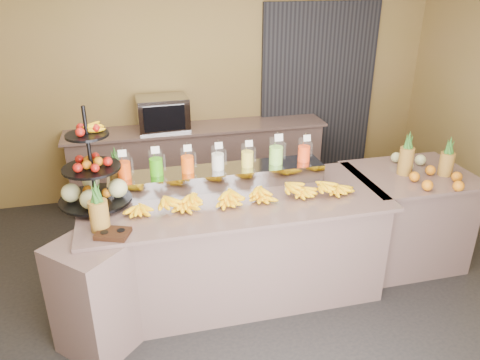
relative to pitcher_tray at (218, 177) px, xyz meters
name	(u,v)px	position (x,y,z in m)	size (l,w,h in m)	color
ground	(244,311)	(0.09, -0.58, -1.01)	(6.00, 6.00, 0.00)	black
room_envelope	(243,70)	(0.27, 0.21, 0.87)	(6.04, 5.02, 2.82)	olive
buffet_counter	(223,250)	(-0.03, -0.32, -0.54)	(2.75, 1.25, 0.93)	gray
right_counter	(405,217)	(1.79, -0.18, -0.54)	(1.08, 0.88, 0.93)	gray
back_ledge	(199,163)	(0.09, 1.67, -0.54)	(3.10, 0.55, 0.93)	gray
pitcher_tray	(218,177)	(0.00, 0.00, 0.00)	(1.85, 0.30, 0.15)	gray
juice_pitcher_orange_a	(124,168)	(-0.78, 0.00, 0.17)	(0.11, 0.12, 0.27)	silver
juice_pitcher_green	(156,164)	(-0.52, 0.00, 0.17)	(0.12, 0.12, 0.28)	silver
juice_pitcher_orange_b	(187,162)	(-0.26, 0.00, 0.17)	(0.11, 0.12, 0.27)	silver
juice_pitcher_milk	(218,159)	(0.00, 0.00, 0.17)	(0.11, 0.12, 0.27)	silver
juice_pitcher_lemon	(247,157)	(0.26, 0.00, 0.16)	(0.11, 0.11, 0.26)	silver
juice_pitcher_lime	(276,153)	(0.52, 0.00, 0.18)	(0.13, 0.13, 0.30)	silver
juice_pitcher_orange_c	(304,151)	(0.78, 0.00, 0.17)	(0.11, 0.12, 0.27)	silver
banana_heap	(243,193)	(0.13, -0.36, 0.00)	(1.83, 0.17, 0.15)	#FFB70C
fruit_stand	(98,180)	(-0.98, -0.12, 0.13)	(0.59, 0.59, 0.81)	black
condiment_caddy	(113,234)	(-0.89, -0.65, -0.06)	(0.23, 0.17, 0.03)	black
pineapple_left_a	(99,212)	(-0.97, -0.55, 0.07)	(0.14, 0.14, 0.39)	brown
pineapple_left_b	(117,174)	(-0.84, 0.11, 0.07)	(0.13, 0.13, 0.39)	brown
right_fruit_pile	(430,171)	(1.86, -0.33, 0.01)	(0.48, 0.46, 0.25)	brown
oven_warmer	(163,113)	(-0.32, 1.67, 0.12)	(0.58, 0.40, 0.39)	gray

